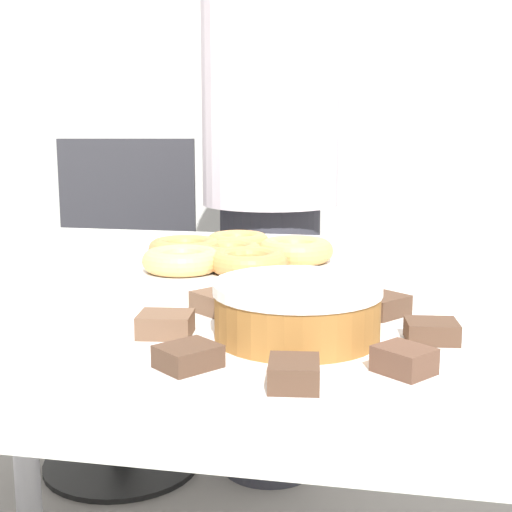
% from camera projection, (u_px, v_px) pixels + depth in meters
% --- Properties ---
extents(wall_back, '(8.00, 0.05, 2.60)m').
position_uv_depth(wall_back, '(352.00, 22.00, 2.46)').
color(wall_back, beige).
rests_on(wall_back, ground_plane).
extents(table, '(1.45, 1.00, 0.72)m').
position_uv_depth(table, '(273.00, 343.00, 1.04)').
color(table, silver).
rests_on(table, ground_plane).
extents(person_standing, '(0.35, 0.35, 1.51)m').
position_uv_depth(person_standing, '(270.00, 187.00, 1.87)').
color(person_standing, '#383842').
rests_on(person_standing, ground_plane).
extents(office_chair_left, '(0.51, 0.51, 0.91)m').
position_uv_depth(office_chair_left, '(121.00, 310.00, 2.00)').
color(office_chair_left, black).
rests_on(office_chair_left, ground_plane).
extents(plate_cake, '(0.39, 0.39, 0.01)m').
position_uv_depth(plate_cake, '(297.00, 343.00, 0.76)').
color(plate_cake, white).
rests_on(plate_cake, table).
extents(plate_donuts, '(0.37, 0.37, 0.01)m').
position_uv_depth(plate_donuts, '(230.00, 266.00, 1.16)').
color(plate_donuts, white).
rests_on(plate_donuts, table).
extents(frosted_cake, '(0.18, 0.18, 0.06)m').
position_uv_depth(frosted_cake, '(297.00, 310.00, 0.75)').
color(frosted_cake, '#9E662D').
rests_on(frosted_cake, plate_cake).
extents(lamington_0, '(0.05, 0.06, 0.02)m').
position_uv_depth(lamington_0, '(294.00, 373.00, 0.61)').
color(lamington_0, '#513828').
rests_on(lamington_0, plate_cake).
extents(lamington_1, '(0.06, 0.06, 0.02)m').
position_uv_depth(lamington_1, '(404.00, 360.00, 0.65)').
color(lamington_1, brown).
rests_on(lamington_1, plate_cake).
extents(lamington_2, '(0.06, 0.05, 0.02)m').
position_uv_depth(lamington_2, '(432.00, 331.00, 0.74)').
color(lamington_2, '#513828').
rests_on(lamington_2, plate_cake).
extents(lamington_3, '(0.07, 0.07, 0.02)m').
position_uv_depth(lamington_3, '(382.00, 305.00, 0.84)').
color(lamington_3, '#513828').
rests_on(lamington_3, plate_cake).
extents(lamington_4, '(0.05, 0.06, 0.02)m').
position_uv_depth(lamington_4, '(299.00, 296.00, 0.89)').
color(lamington_4, brown).
rests_on(lamington_4, plate_cake).
extents(lamington_5, '(0.07, 0.07, 0.02)m').
position_uv_depth(lamington_5, '(216.00, 302.00, 0.86)').
color(lamington_5, brown).
rests_on(lamington_5, plate_cake).
extents(lamington_6, '(0.06, 0.05, 0.02)m').
position_uv_depth(lamington_6, '(166.00, 324.00, 0.76)').
color(lamington_6, brown).
rests_on(lamington_6, plate_cake).
extents(lamington_7, '(0.07, 0.07, 0.02)m').
position_uv_depth(lamington_7, '(188.00, 356.00, 0.66)').
color(lamington_7, '#513828').
rests_on(lamington_7, plate_cake).
extents(donut_0, '(0.11, 0.11, 0.03)m').
position_uv_depth(donut_0, '(229.00, 253.00, 1.16)').
color(donut_0, '#C68447').
rests_on(donut_0, plate_donuts).
extents(donut_1, '(0.12, 0.12, 0.03)m').
position_uv_depth(donut_1, '(248.00, 262.00, 1.08)').
color(donut_1, '#C68447').
rests_on(donut_1, plate_donuts).
extents(donut_2, '(0.12, 0.12, 0.04)m').
position_uv_depth(donut_2, '(296.00, 250.00, 1.17)').
color(donut_2, tan).
rests_on(donut_2, plate_donuts).
extents(donut_3, '(0.11, 0.11, 0.03)m').
position_uv_depth(donut_3, '(238.00, 242.00, 1.26)').
color(donut_3, '#D18E4C').
rests_on(donut_3, plate_donuts).
extents(donut_4, '(0.12, 0.12, 0.03)m').
position_uv_depth(donut_4, '(185.00, 249.00, 1.19)').
color(donut_4, '#C68447').
rests_on(donut_4, plate_donuts).
extents(donut_5, '(0.12, 0.12, 0.03)m').
position_uv_depth(donut_5, '(182.00, 260.00, 1.09)').
color(donut_5, '#E5AD66').
rests_on(donut_5, plate_donuts).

